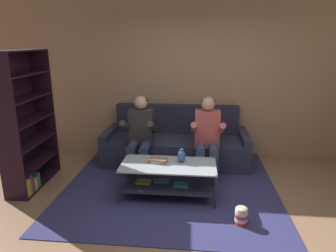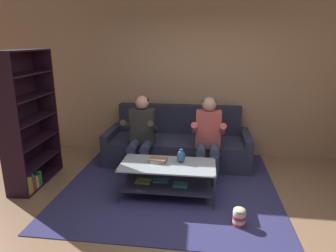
# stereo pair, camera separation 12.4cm
# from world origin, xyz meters

# --- Properties ---
(ground) EXTENTS (16.80, 16.80, 0.00)m
(ground) POSITION_xyz_m (0.00, 0.00, 0.00)
(ground) COLOR #9A7458
(back_partition) EXTENTS (8.40, 0.12, 2.90)m
(back_partition) POSITION_xyz_m (0.00, 2.46, 1.45)
(back_partition) COLOR tan
(back_partition) RESTS_ON ground
(couch) EXTENTS (2.43, 0.89, 0.95)m
(couch) POSITION_xyz_m (-0.37, 1.95, 0.31)
(couch) COLOR #2B2F47
(couch) RESTS_ON ground
(person_seated_left) EXTENTS (0.50, 0.58, 1.23)m
(person_seated_left) POSITION_xyz_m (-0.89, 1.42, 0.67)
(person_seated_left) COLOR navy
(person_seated_left) RESTS_ON ground
(person_seated_right) EXTENTS (0.50, 0.58, 1.23)m
(person_seated_right) POSITION_xyz_m (0.15, 1.42, 0.67)
(person_seated_right) COLOR #394466
(person_seated_right) RESTS_ON ground
(coffee_table) EXTENTS (1.27, 0.61, 0.46)m
(coffee_table) POSITION_xyz_m (-0.38, 0.72, 0.30)
(coffee_table) COLOR #AABAC6
(coffee_table) RESTS_ON ground
(area_rug) EXTENTS (3.00, 3.18, 0.01)m
(area_rug) POSITION_xyz_m (-0.37, 1.20, 0.01)
(area_rug) COLOR navy
(area_rug) RESTS_ON ground
(vase) EXTENTS (0.11, 0.11, 0.19)m
(vase) POSITION_xyz_m (-0.21, 0.81, 0.55)
(vase) COLOR #2F5594
(vase) RESTS_ON coffee_table
(book_stack) EXTENTS (0.26, 0.18, 0.05)m
(book_stack) POSITION_xyz_m (-0.52, 0.78, 0.49)
(book_stack) COLOR silver
(book_stack) RESTS_ON coffee_table
(bookshelf) EXTENTS (0.35, 1.04, 1.93)m
(bookshelf) POSITION_xyz_m (-2.42, 0.84, 0.85)
(bookshelf) COLOR black
(bookshelf) RESTS_ON ground
(popcorn_tub) EXTENTS (0.15, 0.15, 0.22)m
(popcorn_tub) POSITION_xyz_m (0.52, 0.13, 0.11)
(popcorn_tub) COLOR red
(popcorn_tub) RESTS_ON ground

